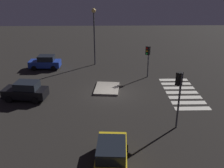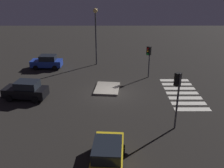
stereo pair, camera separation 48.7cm
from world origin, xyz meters
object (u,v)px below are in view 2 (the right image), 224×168
at_px(car_yellow, 108,156).
at_px(street_lamp, 96,27).
at_px(traffic_island, 107,88).
at_px(car_blue, 47,62).
at_px(traffic_light_east, 149,54).
at_px(car_black, 26,90).
at_px(traffic_light_south, 177,87).

xyz_separation_m(car_yellow, street_lamp, (20.30, 1.77, 4.07)).
height_order(traffic_island, car_blue, car_blue).
bearing_deg(street_lamp, traffic_island, -169.46).
distance_m(traffic_light_east, street_lamp, 8.25).
xyz_separation_m(traffic_island, car_black, (-2.20, 7.65, 0.78)).
relative_size(traffic_island, car_black, 0.82).
distance_m(traffic_island, car_yellow, 11.96).
relative_size(car_blue, traffic_light_south, 0.89).
bearing_deg(traffic_light_south, traffic_island, -1.27).
height_order(traffic_island, car_black, car_black).
xyz_separation_m(car_black, traffic_light_east, (5.56, -12.28, 1.92)).
bearing_deg(car_yellow, traffic_island, 4.65).
distance_m(traffic_light_south, street_lamp, 17.19).
bearing_deg(traffic_light_south, street_lamp, -13.24).
relative_size(traffic_island, car_yellow, 0.79).
distance_m(traffic_island, traffic_light_south, 9.59).
xyz_separation_m(traffic_island, car_yellow, (-11.93, -0.21, 0.83)).
bearing_deg(street_lamp, car_yellow, -175.03).
bearing_deg(car_yellow, traffic_light_east, -12.47).
bearing_deg(car_blue, car_yellow, 114.69).
distance_m(car_yellow, street_lamp, 20.78).
bearing_deg(car_black, traffic_light_east, -148.15).
bearing_deg(car_black, car_yellow, 136.38).
height_order(car_yellow, traffic_light_south, traffic_light_south).
bearing_deg(traffic_light_south, car_blue, 6.04).
relative_size(traffic_island, car_blue, 0.87).
bearing_deg(car_blue, traffic_island, 140.45).
bearing_deg(car_blue, street_lamp, -164.25).
xyz_separation_m(traffic_island, street_lamp, (8.37, 1.56, 4.90)).
distance_m(car_blue, traffic_light_east, 13.03).
distance_m(car_blue, traffic_light_south, 19.37).
relative_size(car_yellow, car_black, 1.03).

